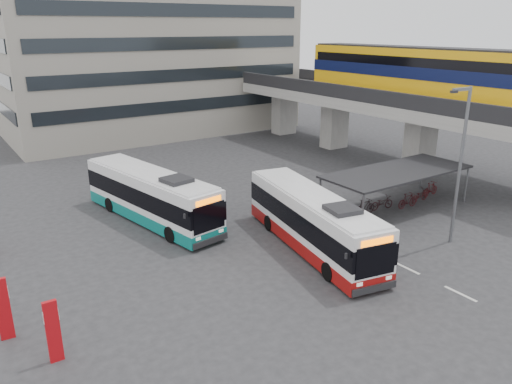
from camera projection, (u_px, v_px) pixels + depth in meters
ground at (326, 258)px, 25.28m from camera, size 120.00×120.00×0.00m
viaduct at (397, 90)px, 40.83m from camera, size 8.00×32.00×9.68m
bike_shelter at (396, 187)px, 31.69m from camera, size 10.00×4.00×2.54m
office_block at (146, 13)px, 52.79m from camera, size 30.00×15.00×25.00m
road_markings at (406, 268)px, 24.26m from camera, size 0.15×7.60×0.01m
bus_main at (313, 222)px, 26.01m from camera, size 4.34×11.11×3.21m
bus_teal at (151, 196)px, 29.78m from camera, size 4.28×11.29×3.26m
pedestrian at (298, 232)px, 26.26m from camera, size 0.61×0.73×1.69m
lamp_post at (460, 157)px, 25.64m from camera, size 1.47×0.26×8.36m
sign_totem_south at (53, 331)px, 17.15m from camera, size 0.51×0.15×2.37m
sign_totem_mid at (3, 308)px, 18.39m from camera, size 0.54×0.21×2.50m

